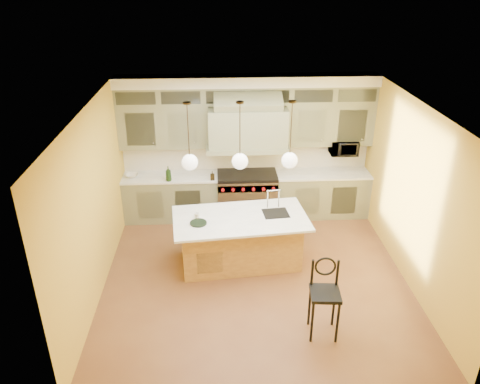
{
  "coord_description": "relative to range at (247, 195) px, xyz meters",
  "views": [
    {
      "loc": [
        -0.6,
        -6.48,
        4.73
      ],
      "look_at": [
        -0.22,
        0.7,
        1.25
      ],
      "focal_mm": 35.0,
      "sensor_mm": 36.0,
      "label": 1
    }
  ],
  "objects": [
    {
      "name": "pendant_right",
      "position": [
        0.57,
        -1.69,
        1.46
      ],
      "size": [
        0.26,
        0.26,
        1.11
      ],
      "color": "#2D2319",
      "rests_on": "ceiling"
    },
    {
      "name": "wall_front",
      "position": [
        0.0,
        -4.64,
        0.96
      ],
      "size": [
        5.0,
        0.0,
        5.0
      ],
      "primitive_type": "plane",
      "rotation": [
        -1.57,
        0.0,
        0.0
      ],
      "color": "gold",
      "rests_on": "ground"
    },
    {
      "name": "fruit_bowl",
      "position": [
        -2.3,
        0.01,
        0.49
      ],
      "size": [
        0.26,
        0.26,
        0.06
      ],
      "primitive_type": "imported",
      "rotation": [
        0.0,
        0.0,
        -0.02
      ],
      "color": "silver",
      "rests_on": "back_cabinetry"
    },
    {
      "name": "range",
      "position": [
        0.0,
        0.0,
        0.0
      ],
      "size": [
        1.2,
        0.74,
        0.96
      ],
      "color": "silver",
      "rests_on": "floor"
    },
    {
      "name": "wall_left",
      "position": [
        -2.5,
        -2.14,
        0.96
      ],
      "size": [
        0.0,
        5.0,
        5.0
      ],
      "primitive_type": "plane",
      "rotation": [
        1.57,
        0.0,
        1.57
      ],
      "color": "gold",
      "rests_on": "ground"
    },
    {
      "name": "back_cabinetry",
      "position": [
        0.0,
        0.09,
        0.94
      ],
      "size": [
        5.0,
        0.77,
        2.9
      ],
      "color": "#797A5A",
      "rests_on": "floor"
    },
    {
      "name": "microwave",
      "position": [
        1.95,
        0.11,
        0.96
      ],
      "size": [
        0.54,
        0.37,
        0.3
      ],
      "primitive_type": "imported",
      "color": "black",
      "rests_on": "back_cabinetry"
    },
    {
      "name": "kitchen_island",
      "position": [
        -0.23,
        -1.7,
        -0.01
      ],
      "size": [
        2.37,
        1.43,
        1.35
      ],
      "rotation": [
        0.0,
        0.0,
        0.1
      ],
      "color": "olive",
      "rests_on": "floor"
    },
    {
      "name": "cup",
      "position": [
        -0.96,
        -1.71,
        0.48
      ],
      "size": [
        0.11,
        0.11,
        0.09
      ],
      "primitive_type": "imported",
      "rotation": [
        0.0,
        0.0,
        0.12
      ],
      "color": "white",
      "rests_on": "kitchen_island"
    },
    {
      "name": "pendant_left",
      "position": [
        -1.03,
        -1.69,
        1.46
      ],
      "size": [
        0.26,
        0.26,
        1.11
      ],
      "color": "#2D2319",
      "rests_on": "ceiling"
    },
    {
      "name": "pendant_center",
      "position": [
        -0.23,
        -1.69,
        1.46
      ],
      "size": [
        0.26,
        0.26,
        1.11
      ],
      "color": "#2D2319",
      "rests_on": "ceiling"
    },
    {
      "name": "oil_bottle_b",
      "position": [
        -0.7,
        -0.22,
        0.54
      ],
      "size": [
        0.09,
        0.09,
        0.18
      ],
      "primitive_type": "imported",
      "rotation": [
        0.0,
        0.0,
        0.07
      ],
      "color": "black",
      "rests_on": "back_cabinetry"
    },
    {
      "name": "wall_right",
      "position": [
        2.5,
        -2.14,
        0.96
      ],
      "size": [
        0.0,
        5.0,
        5.0
      ],
      "primitive_type": "plane",
      "rotation": [
        1.57,
        0.0,
        -1.57
      ],
      "color": "gold",
      "rests_on": "ground"
    },
    {
      "name": "counter_stool",
      "position": [
        0.84,
        -3.51,
        0.18
      ],
      "size": [
        0.44,
        0.44,
        1.17
      ],
      "rotation": [
        0.0,
        0.0,
        -0.08
      ],
      "color": "black",
      "rests_on": "floor"
    },
    {
      "name": "floor",
      "position": [
        0.0,
        -2.14,
        -0.49
      ],
      "size": [
        5.0,
        5.0,
        0.0
      ],
      "primitive_type": "plane",
      "color": "brown",
      "rests_on": "ground"
    },
    {
      "name": "oil_bottle_a",
      "position": [
        -1.55,
        -0.22,
        0.61
      ],
      "size": [
        0.13,
        0.13,
        0.3
      ],
      "primitive_type": "imported",
      "rotation": [
        0.0,
        0.0,
        0.13
      ],
      "color": "black",
      "rests_on": "back_cabinetry"
    },
    {
      "name": "ceiling",
      "position": [
        0.0,
        -2.14,
        2.41
      ],
      "size": [
        5.0,
        5.0,
        0.0
      ],
      "primitive_type": "plane",
      "rotation": [
        3.14,
        0.0,
        0.0
      ],
      "color": "white",
      "rests_on": "wall_back"
    },
    {
      "name": "wall_back",
      "position": [
        0.0,
        0.36,
        0.96
      ],
      "size": [
        5.0,
        0.0,
        5.0
      ],
      "primitive_type": "plane",
      "rotation": [
        1.57,
        0.0,
        0.0
      ],
      "color": "gold",
      "rests_on": "ground"
    }
  ]
}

